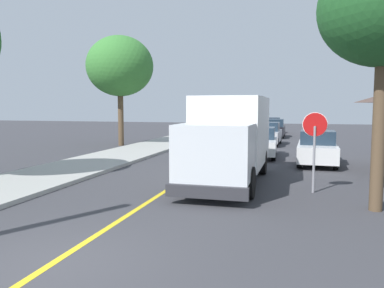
{
  "coord_description": "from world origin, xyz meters",
  "views": [
    {
      "loc": [
        4.23,
        -5.91,
        2.84
      ],
      "look_at": [
        0.34,
        8.43,
        1.4
      ],
      "focal_mm": 36.42,
      "sensor_mm": 36.0,
      "label": 1
    }
  ],
  "objects_px": {
    "box_truck": "(230,135)",
    "street_tree_down_block": "(120,66)",
    "stop_sign": "(315,137)",
    "parked_car_mid": "(268,134)",
    "parked_van_across": "(317,148)",
    "parked_car_near": "(260,143)",
    "parked_car_furthest": "(272,126)",
    "parked_car_far": "(274,129)"
  },
  "relations": [
    {
      "from": "parked_car_far",
      "to": "parked_car_furthest",
      "type": "relative_size",
      "value": 0.99
    },
    {
      "from": "parked_car_far",
      "to": "parked_van_across",
      "type": "bearing_deg",
      "value": -79.85
    },
    {
      "from": "parked_car_near",
      "to": "parked_van_across",
      "type": "xyz_separation_m",
      "value": [
        2.97,
        -2.18,
        0.0
      ]
    },
    {
      "from": "parked_car_mid",
      "to": "parked_van_across",
      "type": "xyz_separation_m",
      "value": [
        3.07,
        -9.32,
        0.0
      ]
    },
    {
      "from": "parked_car_near",
      "to": "parked_car_furthest",
      "type": "distance_m",
      "value": 20.05
    },
    {
      "from": "parked_car_furthest",
      "to": "street_tree_down_block",
      "type": "distance_m",
      "value": 19.54
    },
    {
      "from": "box_truck",
      "to": "stop_sign",
      "type": "relative_size",
      "value": 2.71
    },
    {
      "from": "parked_car_mid",
      "to": "parked_car_near",
      "type": "bearing_deg",
      "value": -89.23
    },
    {
      "from": "parked_car_near",
      "to": "street_tree_down_block",
      "type": "relative_size",
      "value": 0.57
    },
    {
      "from": "box_truck",
      "to": "parked_car_mid",
      "type": "relative_size",
      "value": 1.61
    },
    {
      "from": "parked_car_near",
      "to": "stop_sign",
      "type": "relative_size",
      "value": 1.68
    },
    {
      "from": "parked_car_mid",
      "to": "street_tree_down_block",
      "type": "xyz_separation_m",
      "value": [
        -10.23,
        -3.31,
        4.89
      ]
    },
    {
      "from": "box_truck",
      "to": "parked_car_near",
      "type": "relative_size",
      "value": 1.61
    },
    {
      "from": "parked_car_furthest",
      "to": "stop_sign",
      "type": "height_order",
      "value": "stop_sign"
    },
    {
      "from": "parked_car_mid",
      "to": "stop_sign",
      "type": "xyz_separation_m",
      "value": [
        2.65,
        -15.85,
        1.06
      ]
    },
    {
      "from": "parked_car_far",
      "to": "stop_sign",
      "type": "distance_m",
      "value": 23.36
    },
    {
      "from": "parked_car_near",
      "to": "parked_van_across",
      "type": "height_order",
      "value": "same"
    },
    {
      "from": "parked_car_far",
      "to": "parked_car_near",
      "type": "bearing_deg",
      "value": -89.95
    },
    {
      "from": "parked_car_mid",
      "to": "parked_car_furthest",
      "type": "bearing_deg",
      "value": 92.13
    },
    {
      "from": "parked_car_far",
      "to": "stop_sign",
      "type": "relative_size",
      "value": 1.66
    },
    {
      "from": "parked_car_far",
      "to": "street_tree_down_block",
      "type": "xyz_separation_m",
      "value": [
        -10.31,
        -10.66,
        4.89
      ]
    },
    {
      "from": "box_truck",
      "to": "parked_van_across",
      "type": "bearing_deg",
      "value": 57.86
    },
    {
      "from": "parked_van_across",
      "to": "stop_sign",
      "type": "distance_m",
      "value": 6.63
    },
    {
      "from": "parked_car_mid",
      "to": "street_tree_down_block",
      "type": "height_order",
      "value": "street_tree_down_block"
    },
    {
      "from": "box_truck",
      "to": "parked_car_furthest",
      "type": "bearing_deg",
      "value": 90.31
    },
    {
      "from": "box_truck",
      "to": "street_tree_down_block",
      "type": "height_order",
      "value": "street_tree_down_block"
    },
    {
      "from": "box_truck",
      "to": "street_tree_down_block",
      "type": "xyz_separation_m",
      "value": [
        -9.9,
        11.4,
        3.91
      ]
    },
    {
      "from": "parked_car_near",
      "to": "parked_car_furthest",
      "type": "relative_size",
      "value": 1.0
    },
    {
      "from": "parked_car_near",
      "to": "street_tree_down_block",
      "type": "bearing_deg",
      "value": 159.68
    },
    {
      "from": "parked_car_furthest",
      "to": "street_tree_down_block",
      "type": "xyz_separation_m",
      "value": [
        -9.75,
        -16.21,
        4.89
      ]
    },
    {
      "from": "parked_car_mid",
      "to": "parked_van_across",
      "type": "bearing_deg",
      "value": -71.78
    },
    {
      "from": "parked_van_across",
      "to": "box_truck",
      "type": "bearing_deg",
      "value": -122.14
    },
    {
      "from": "box_truck",
      "to": "street_tree_down_block",
      "type": "bearing_deg",
      "value": 130.96
    },
    {
      "from": "stop_sign",
      "to": "parked_van_across",
      "type": "bearing_deg",
      "value": 86.39
    },
    {
      "from": "parked_car_near",
      "to": "parked_car_mid",
      "type": "xyz_separation_m",
      "value": [
        -0.1,
        7.14,
        0.0
      ]
    },
    {
      "from": "parked_van_across",
      "to": "stop_sign",
      "type": "bearing_deg",
      "value": -93.61
    },
    {
      "from": "stop_sign",
      "to": "parked_car_mid",
      "type": "bearing_deg",
      "value": 99.51
    },
    {
      "from": "parked_car_far",
      "to": "parked_van_across",
      "type": "height_order",
      "value": "same"
    },
    {
      "from": "parked_car_near",
      "to": "parked_car_furthest",
      "type": "height_order",
      "value": "same"
    },
    {
      "from": "box_truck",
      "to": "parked_car_far",
      "type": "xyz_separation_m",
      "value": [
        0.41,
        22.06,
        -0.97
      ]
    },
    {
      "from": "box_truck",
      "to": "parked_car_mid",
      "type": "xyz_separation_m",
      "value": [
        0.33,
        14.72,
        -0.97
      ]
    },
    {
      "from": "parked_car_near",
      "to": "street_tree_down_block",
      "type": "distance_m",
      "value": 12.04
    }
  ]
}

